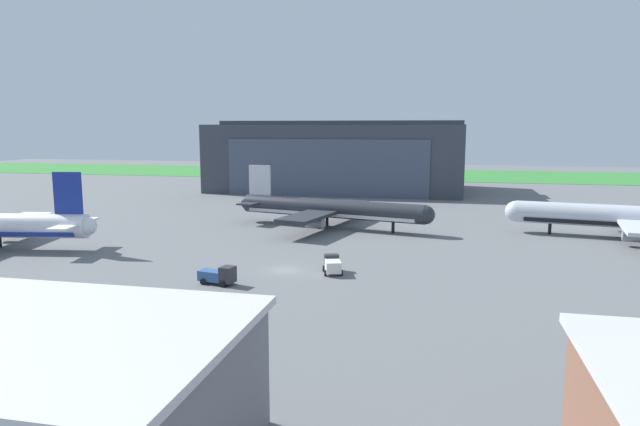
% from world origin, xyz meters
% --- Properties ---
extents(ground_plane, '(440.00, 440.00, 0.00)m').
position_xyz_m(ground_plane, '(0.00, 0.00, 0.00)').
color(ground_plane, slate).
extents(grass_field_strip, '(440.00, 56.00, 0.08)m').
position_xyz_m(grass_field_strip, '(0.00, 155.90, 0.04)').
color(grass_field_strip, '#378538').
rests_on(grass_field_strip, ground_plane).
extents(maintenance_hangar, '(72.07, 38.98, 20.49)m').
position_xyz_m(maintenance_hangar, '(-10.92, 97.19, 9.79)').
color(maintenance_hangar, '#383D47').
rests_on(maintenance_hangar, ground_plane).
extents(airliner_far_right, '(39.28, 30.64, 12.19)m').
position_xyz_m(airliner_far_right, '(50.70, 32.42, 3.61)').
color(airliner_far_right, silver).
rests_on(airliner_far_right, ground_plane).
extents(airliner_far_left, '(38.19, 29.91, 11.25)m').
position_xyz_m(airliner_far_left, '(-0.56, 32.11, 3.53)').
color(airliner_far_left, '#282B33').
rests_on(airliner_far_left, ground_plane).
extents(pushback_tractor, '(4.77, 2.81, 2.29)m').
position_xyz_m(pushback_tractor, '(-5.96, -8.23, 1.09)').
color(pushback_tractor, '#2D2D33').
rests_on(pushback_tractor, ground_plane).
extents(fuel_bowser, '(3.13, 4.22, 2.21)m').
position_xyz_m(fuel_bowser, '(6.35, -0.25, 1.12)').
color(fuel_bowser, '#2D2D33').
rests_on(fuel_bowser, ground_plane).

